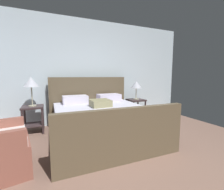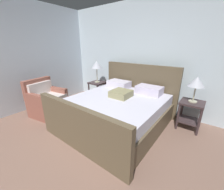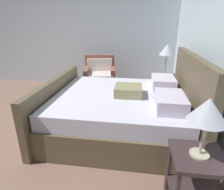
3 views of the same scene
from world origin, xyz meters
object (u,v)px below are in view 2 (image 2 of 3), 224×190
at_px(bed, 117,109).
at_px(armchair, 47,101).
at_px(nightstand_right, 191,111).
at_px(table_lamp_left, 97,65).
at_px(table_lamp_right, 197,82).
at_px(nightstand_left, 98,88).

relative_size(bed, armchair, 2.43).
xyz_separation_m(nightstand_right, table_lamp_left, (-2.62, 0.04, 0.72)).
bearing_deg(table_lamp_right, armchair, -154.34).
relative_size(nightstand_right, table_lamp_left, 0.94).
height_order(table_lamp_right, nightstand_left, table_lamp_right).
distance_m(nightstand_right, table_lamp_right, 0.60).
xyz_separation_m(bed, nightstand_right, (1.31, 0.76, 0.05)).
height_order(table_lamp_right, armchair, table_lamp_right).
distance_m(nightstand_right, armchair, 3.31).
distance_m(table_lamp_left, armchair, 1.70).
distance_m(bed, table_lamp_left, 1.72).
xyz_separation_m(nightstand_right, nightstand_left, (-2.62, 0.04, 0.00)).
relative_size(table_lamp_left, armchair, 0.71).
xyz_separation_m(bed, table_lamp_right, (1.31, 0.76, 0.65)).
bearing_deg(armchair, bed, 22.05).
bearing_deg(bed, nightstand_right, 29.98).
bearing_deg(bed, table_lamp_left, 148.70).
bearing_deg(nightstand_left, bed, -31.30).
height_order(bed, armchair, bed).
bearing_deg(bed, table_lamp_right, 29.98).
xyz_separation_m(bed, nightstand_left, (-1.31, 0.80, 0.05)).
distance_m(table_lamp_right, armchair, 3.38).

